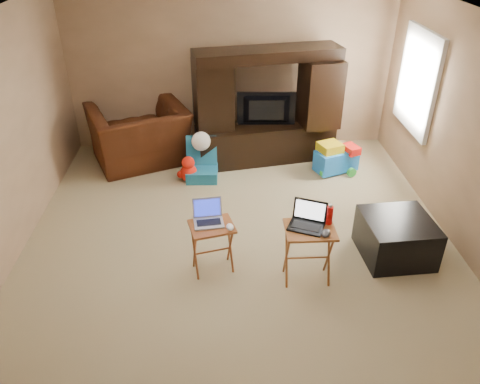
{
  "coord_description": "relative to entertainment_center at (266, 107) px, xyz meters",
  "views": [
    {
      "loc": [
        -0.21,
        -4.42,
        3.35
      ],
      "look_at": [
        0.0,
        -0.2,
        0.8
      ],
      "focal_mm": 35.0,
      "sensor_mm": 36.0,
      "label": 1
    }
  ],
  "objects": [
    {
      "name": "floor",
      "position": [
        -0.51,
        -2.11,
        -0.86
      ],
      "size": [
        5.5,
        5.5,
        0.0
      ],
      "primitive_type": "plane",
      "color": "tan",
      "rests_on": "ground"
    },
    {
      "name": "ceiling",
      "position": [
        -0.51,
        -2.11,
        1.64
      ],
      "size": [
        5.5,
        5.5,
        0.0
      ],
      "primitive_type": "plane",
      "rotation": [
        3.14,
        0.0,
        0.0
      ],
      "color": "silver",
      "rests_on": "ground"
    },
    {
      "name": "wall_back",
      "position": [
        -0.51,
        0.64,
        0.39
      ],
      "size": [
        5.0,
        0.0,
        5.0
      ],
      "primitive_type": "plane",
      "rotation": [
        1.57,
        0.0,
        0.0
      ],
      "color": "tan",
      "rests_on": "ground"
    },
    {
      "name": "wall_front",
      "position": [
        -0.51,
        -4.86,
        0.39
      ],
      "size": [
        5.0,
        0.0,
        5.0
      ],
      "primitive_type": "plane",
      "rotation": [
        -1.57,
        0.0,
        0.0
      ],
      "color": "tan",
      "rests_on": "ground"
    },
    {
      "name": "wall_right",
      "position": [
        1.99,
        -2.11,
        0.39
      ],
      "size": [
        0.0,
        5.5,
        5.5
      ],
      "primitive_type": "plane",
      "rotation": [
        1.57,
        0.0,
        -1.57
      ],
      "color": "tan",
      "rests_on": "ground"
    },
    {
      "name": "window_pane",
      "position": [
        1.97,
        -0.56,
        0.54
      ],
      "size": [
        0.0,
        1.2,
        1.2
      ],
      "primitive_type": "plane",
      "rotation": [
        1.57,
        0.0,
        -1.57
      ],
      "color": "white",
      "rests_on": "ground"
    },
    {
      "name": "window_frame",
      "position": [
        1.95,
        -0.56,
        0.54
      ],
      "size": [
        0.06,
        1.14,
        1.34
      ],
      "primitive_type": "cube",
      "color": "white",
      "rests_on": "ground"
    },
    {
      "name": "entertainment_center",
      "position": [
        0.0,
        0.0,
        0.0
      ],
      "size": [
        2.16,
        0.9,
        1.72
      ],
      "primitive_type": "cube",
      "rotation": [
        0.0,
        0.0,
        0.19
      ],
      "color": "black",
      "rests_on": "floor"
    },
    {
      "name": "television",
      "position": [
        0.0,
        -0.04,
        -0.04
      ],
      "size": [
        0.88,
        0.15,
        0.5
      ],
      "primitive_type": "imported",
      "rotation": [
        0.0,
        0.0,
        3.1
      ],
      "color": "black",
      "rests_on": "entertainment_center"
    },
    {
      "name": "recliner",
      "position": [
        -1.91,
        0.02,
        -0.42
      ],
      "size": [
        1.71,
        1.62,
        0.88
      ],
      "primitive_type": "imported",
      "rotation": [
        0.0,
        0.0,
        3.54
      ],
      "color": "#46200F",
      "rests_on": "floor"
    },
    {
      "name": "child_rocker",
      "position": [
        -0.97,
        -0.57,
        -0.56
      ],
      "size": [
        0.46,
        0.52,
        0.59
      ],
      "primitive_type": null,
      "rotation": [
        0.0,
        0.0,
        -0.03
      ],
      "color": "#196489",
      "rests_on": "floor"
    },
    {
      "name": "plush_toy",
      "position": [
        -1.16,
        -0.63,
        -0.67
      ],
      "size": [
        0.35,
        0.29,
        0.39
      ],
      "primitive_type": null,
      "color": "red",
      "rests_on": "floor"
    },
    {
      "name": "push_toy",
      "position": [
        1.01,
        -0.44,
        -0.62
      ],
      "size": [
        0.75,
        0.65,
        0.47
      ],
      "primitive_type": null,
      "rotation": [
        0.0,
        0.0,
        0.38
      ],
      "color": "blue",
      "rests_on": "floor"
    },
    {
      "name": "ottoman",
      "position": [
        1.22,
        -2.44,
        -0.62
      ],
      "size": [
        0.78,
        0.78,
        0.47
      ],
      "primitive_type": "cube",
      "rotation": [
        0.0,
        0.0,
        0.07
      ],
      "color": "black",
      "rests_on": "floor"
    },
    {
      "name": "tray_table_left",
      "position": [
        -0.81,
        -2.6,
        -0.57
      ],
      "size": [
        0.52,
        0.46,
        0.58
      ],
      "primitive_type": "cube",
      "rotation": [
        0.0,
        0.0,
        0.25
      ],
      "color": "#A04E26",
      "rests_on": "floor"
    },
    {
      "name": "tray_table_right",
      "position": [
        0.17,
        -2.8,
        -0.53
      ],
      "size": [
        0.5,
        0.4,
        0.65
      ],
      "primitive_type": "cube",
      "rotation": [
        0.0,
        0.0,
        0.0
      ],
      "color": "#A15A27",
      "rests_on": "floor"
    },
    {
      "name": "laptop_left",
      "position": [
        -0.84,
        -2.57,
        -0.16
      ],
      "size": [
        0.33,
        0.29,
        0.24
      ],
      "primitive_type": "cube",
      "rotation": [
        0.0,
        0.0,
        0.12
      ],
      "color": "#AAAAAF",
      "rests_on": "tray_table_left"
    },
    {
      "name": "laptop_right",
      "position": [
        0.13,
        -2.78,
        -0.09
      ],
      "size": [
        0.42,
        0.39,
        0.24
      ],
      "primitive_type": "cube",
      "rotation": [
        0.0,
        0.0,
        -0.41
      ],
      "color": "black",
      "rests_on": "tray_table_right"
    },
    {
      "name": "mouse_left",
      "position": [
        -0.63,
        -2.67,
        -0.26
      ],
      "size": [
        0.09,
        0.13,
        0.05
      ],
      "primitive_type": "ellipsoid",
      "rotation": [
        0.0,
        0.0,
        0.16
      ],
      "color": "white",
      "rests_on": "tray_table_left"
    },
    {
      "name": "mouse_right",
      "position": [
        0.3,
        -2.92,
        -0.18
      ],
      "size": [
        0.13,
        0.15,
        0.05
      ],
      "primitive_type": "ellipsoid",
      "rotation": [
        0.0,
        0.0,
        -0.38
      ],
      "color": "#39393D",
      "rests_on": "tray_table_right"
    },
    {
      "name": "water_bottle",
      "position": [
        0.37,
        -2.72,
        -0.11
      ],
      "size": [
        0.06,
        0.06,
        0.2
      ],
      "primitive_type": "cylinder",
      "color": "red",
      "rests_on": "tray_table_right"
    }
  ]
}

